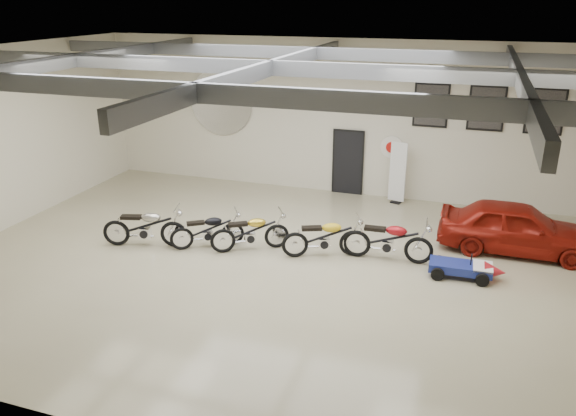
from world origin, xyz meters
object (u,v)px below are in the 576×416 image
(motorcycle_red, at_px, (388,239))
(vintage_car, at_px, (517,227))
(motorcycle_silver, at_px, (144,226))
(motorcycle_yellow, at_px, (324,236))
(go_kart, at_px, (467,265))
(motorcycle_gold, at_px, (250,231))
(motorcycle_black, at_px, (207,230))
(banner_stand, at_px, (398,174))

(motorcycle_red, height_order, vintage_car, vintage_car)
(motorcycle_silver, bearing_deg, vintage_car, 0.83)
(motorcycle_yellow, xyz_separation_m, go_kart, (3.48, -0.06, -0.22))
(go_kart, bearing_deg, vintage_car, 58.21)
(motorcycle_gold, relative_size, motorcycle_yellow, 0.97)
(vintage_car, bearing_deg, motorcycle_yellow, 111.93)
(motorcycle_black, bearing_deg, go_kart, -29.98)
(motorcycle_black, bearing_deg, motorcycle_red, -24.37)
(banner_stand, xyz_separation_m, go_kart, (2.31, -4.60, -0.66))
(banner_stand, height_order, go_kart, banner_stand)
(motorcycle_yellow, bearing_deg, motorcycle_silver, 167.98)
(banner_stand, bearing_deg, motorcycle_yellow, -91.38)
(motorcycle_gold, bearing_deg, vintage_car, -13.54)
(motorcycle_silver, distance_m, vintage_car, 9.62)
(motorcycle_red, xyz_separation_m, go_kart, (1.93, -0.35, -0.25))
(motorcycle_gold, relative_size, motorcycle_red, 0.92)
(motorcycle_yellow, xyz_separation_m, vintage_car, (4.60, 1.85, 0.12))
(motorcycle_red, distance_m, vintage_car, 3.43)
(motorcycle_red, relative_size, vintage_car, 0.56)
(motorcycle_red, bearing_deg, banner_stand, 92.47)
(banner_stand, relative_size, motorcycle_gold, 0.97)
(motorcycle_silver, distance_m, motorcycle_gold, 2.79)
(motorcycle_silver, height_order, vintage_car, vintage_car)
(motorcycle_gold, distance_m, go_kart, 5.39)
(banner_stand, distance_m, vintage_car, 4.37)
(banner_stand, xyz_separation_m, motorcycle_gold, (-3.07, -4.78, -0.45))
(motorcycle_yellow, bearing_deg, motorcycle_gold, 164.57)
(motorcycle_silver, relative_size, motorcycle_black, 1.15)
(motorcycle_black, height_order, motorcycle_yellow, motorcycle_yellow)
(vintage_car, bearing_deg, banner_stand, 52.02)
(motorcycle_gold, height_order, go_kart, motorcycle_gold)
(banner_stand, relative_size, go_kart, 1.11)
(go_kart, relative_size, vintage_car, 0.45)
(motorcycle_gold, distance_m, vintage_car, 6.84)
(banner_stand, xyz_separation_m, motorcycle_silver, (-5.79, -5.42, -0.41))
(motorcycle_black, distance_m, go_kart, 6.53)
(motorcycle_yellow, distance_m, go_kart, 3.49)
(motorcycle_yellow, distance_m, vintage_car, 4.96)
(motorcycle_red, relative_size, go_kart, 1.24)
(banner_stand, bearing_deg, go_kart, -50.21)
(motorcycle_silver, xyz_separation_m, go_kart, (8.11, 0.82, -0.25))
(motorcycle_silver, distance_m, motorcycle_red, 6.29)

